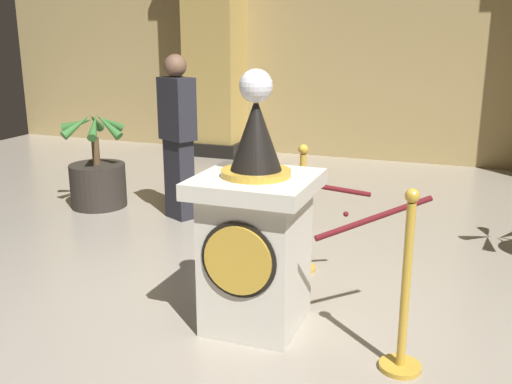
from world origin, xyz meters
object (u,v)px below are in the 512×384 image
at_px(pedestal_clock, 256,233).
at_px(stanchion_far, 302,228).
at_px(stanchion_near, 404,309).
at_px(bystander_guest, 178,134).
at_px(potted_palm_left, 98,178).

xyz_separation_m(pedestal_clock, stanchion_far, (0.02, 0.99, -0.28)).
xyz_separation_m(stanchion_near, bystander_guest, (-2.50, 2.08, 0.50)).
xyz_separation_m(stanchion_near, potted_palm_left, (-3.53, 2.14, -0.06)).
xyz_separation_m(pedestal_clock, bystander_guest, (-1.54, 1.88, 0.24)).
relative_size(stanchion_far, potted_palm_left, 0.97).
relative_size(stanchion_near, stanchion_far, 1.04).
bearing_deg(bystander_guest, stanchion_far, -29.78).
distance_m(potted_palm_left, bystander_guest, 1.17).
bearing_deg(stanchion_far, stanchion_near, -51.71).
height_order(pedestal_clock, bystander_guest, pedestal_clock).
xyz_separation_m(pedestal_clock, potted_palm_left, (-2.57, 1.93, -0.32)).
xyz_separation_m(stanchion_far, bystander_guest, (-1.56, 0.89, 0.51)).
bearing_deg(pedestal_clock, bystander_guest, 129.33).
xyz_separation_m(pedestal_clock, stanchion_near, (0.96, -0.21, -0.26)).
relative_size(pedestal_clock, stanchion_far, 1.61).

